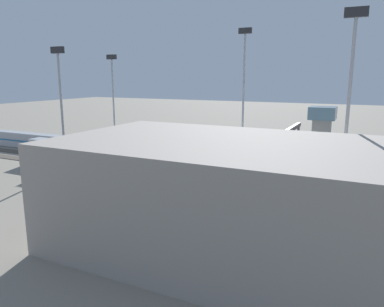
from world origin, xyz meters
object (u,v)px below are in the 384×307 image
object	(u,v)px
signal_gantry	(286,138)
train_on_track_4	(181,167)
train_on_track_2	(197,158)
light_mast_2	(113,87)
light_mast_0	(244,78)
light_mast_1	(350,86)
maintenance_shed	(258,200)
control_tower	(322,126)
train_on_track_0	(260,151)
light_mast_3	(60,92)

from	to	relation	value
signal_gantry	train_on_track_4	bearing A→B (deg)	32.16
train_on_track_2	light_mast_2	bearing A→B (deg)	-24.09
train_on_track_2	light_mast_0	bearing A→B (deg)	-112.10
train_on_track_4	light_mast_1	world-z (taller)	light_mast_1
light_mast_1	maintenance_shed	distance (m)	21.42
control_tower	light_mast_0	bearing A→B (deg)	41.68
maintenance_shed	control_tower	distance (m)	57.05
signal_gantry	maintenance_shed	xyz separation A→B (m)	(-3.68, 30.62, -1.58)
train_on_track_4	light_mast_1	distance (m)	30.20
light_mast_2	control_tower	distance (m)	53.73
train_on_track_2	light_mast_0	size ratio (longest dim) A/B	4.25
train_on_track_0	train_on_track_2	size ratio (longest dim) A/B	0.39
train_on_track_4	light_mast_3	bearing A→B (deg)	7.28
light_mast_3	train_on_track_4	bearing A→B (deg)	-172.72
light_mast_1	maintenance_shed	bearing A→B (deg)	68.28
signal_gantry	control_tower	distance (m)	26.59
train_on_track_4	light_mast_1	size ratio (longest dim) A/B	2.70
control_tower	light_mast_3	bearing A→B (deg)	42.69
light_mast_1	light_mast_2	world-z (taller)	light_mast_1
light_mast_2	light_mast_3	xyz separation A→B (m)	(-8.71, 26.94, -0.10)
light_mast_3	control_tower	distance (m)	58.86
maintenance_shed	control_tower	world-z (taller)	maintenance_shed
light_mast_1	train_on_track_4	bearing A→B (deg)	-7.75
light_mast_0	maintenance_shed	world-z (taller)	light_mast_0
light_mast_2	signal_gantry	distance (m)	51.15
light_mast_2	train_on_track_2	bearing A→B (deg)	155.91
train_on_track_0	light_mast_0	distance (m)	16.27
light_mast_0	light_mast_1	bearing A→B (deg)	130.78
train_on_track_4	light_mast_0	bearing A→B (deg)	-98.89
train_on_track_0	signal_gantry	distance (m)	13.34
train_on_track_2	light_mast_1	distance (m)	34.51
light_mast_0	light_mast_2	size ratio (longest dim) A/B	1.19
signal_gantry	control_tower	world-z (taller)	control_tower
light_mast_1	light_mast_3	distance (m)	50.37
train_on_track_2	maintenance_shed	xyz separation A→B (m)	(-21.22, 30.62, 3.83)
train_on_track_2	light_mast_1	bearing A→B (deg)	154.12
train_on_track_0	train_on_track_4	xyz separation A→B (m)	(8.49, 20.00, 0.00)
light_mast_2	maintenance_shed	world-z (taller)	light_mast_2
light_mast_3	light_mast_1	bearing A→B (deg)	179.40
light_mast_0	control_tower	world-z (taller)	light_mast_0
light_mast_3	signal_gantry	bearing A→B (deg)	-161.86
light_mast_2	light_mast_1	bearing A→B (deg)	155.06
train_on_track_0	train_on_track_4	world-z (taller)	same
train_on_track_4	control_tower	size ratio (longest dim) A/B	6.42
train_on_track_4	control_tower	world-z (taller)	control_tower
light_mast_0	train_on_track_2	bearing A→B (deg)	67.90
train_on_track_2	light_mast_2	xyz separation A→B (m)	(31.04, -13.88, 13.38)
train_on_track_0	light_mast_1	bearing A→B (deg)	127.16
train_on_track_4	maintenance_shed	world-z (taller)	maintenance_shed
train_on_track_4	light_mast_0	xyz separation A→B (m)	(-3.57, -22.84, 15.25)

